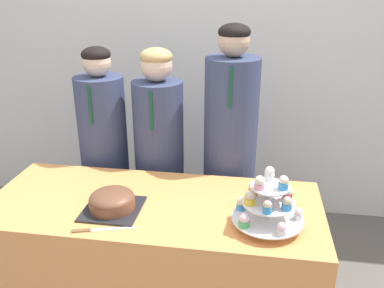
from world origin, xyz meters
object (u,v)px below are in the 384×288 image
object	(u,v)px
cake_knife	(93,230)
student_1	(160,171)
student_2	(229,166)
student_0	(106,168)
round_cake	(112,201)
cupcake_stand	(268,202)

from	to	relation	value
cake_knife	student_1	world-z (taller)	student_1
student_1	student_2	distance (m)	0.43
student_0	student_1	xyz separation A→B (m)	(0.35, 0.00, 0.00)
student_1	student_2	bearing A→B (deg)	0.00
round_cake	cake_knife	world-z (taller)	round_cake
cake_knife	student_1	distance (m)	0.83
cake_knife	student_1	bearing A→B (deg)	67.02
round_cake	student_2	size ratio (longest dim) A/B	0.17
cupcake_stand	student_0	xyz separation A→B (m)	(-0.99, 0.66, -0.22)
cake_knife	student_0	xyz separation A→B (m)	(-0.25, 0.82, -0.10)
round_cake	cake_knife	size ratio (longest dim) A/B	0.99
student_0	student_1	bearing A→B (deg)	0.00
cake_knife	cupcake_stand	bearing A→B (deg)	-3.88
student_2	cupcake_stand	bearing A→B (deg)	-72.69
round_cake	cupcake_stand	bearing A→B (deg)	-1.80
student_0	student_2	distance (m)	0.78
round_cake	cupcake_stand	size ratio (longest dim) A/B	0.84
cupcake_stand	student_1	size ratio (longest dim) A/B	0.22
cupcake_stand	student_0	bearing A→B (deg)	146.15
round_cake	student_2	distance (m)	0.82
cupcake_stand	student_1	world-z (taller)	student_1
cupcake_stand	student_1	distance (m)	0.94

